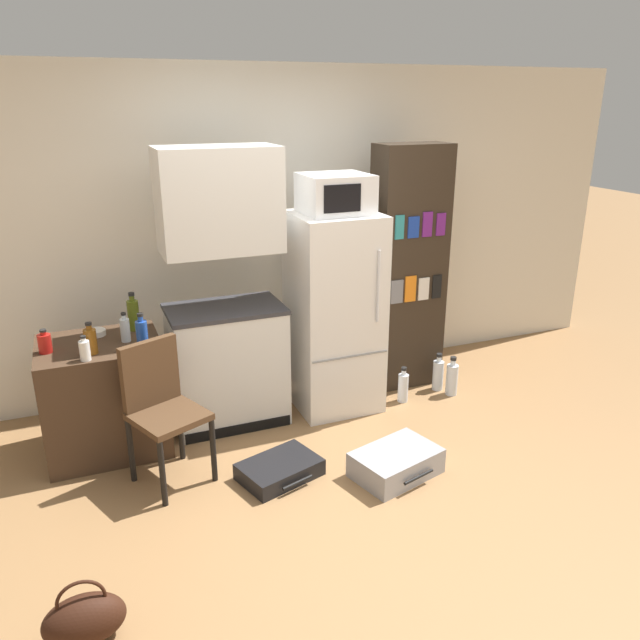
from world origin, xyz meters
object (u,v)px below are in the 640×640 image
at_px(bottle_clear_short, 125,329).
at_px(suitcase_large_flat, 280,469).
at_px(chair, 160,400).
at_px(water_bottle_front, 403,387).
at_px(refrigerator, 334,313).
at_px(bottle_ketchup_red, 45,343).
at_px(bottle_amber_beer, 91,341).
at_px(bookshelf, 408,269).
at_px(bottle_olive_oil, 133,314).
at_px(suitcase_small_flat, 396,463).
at_px(microwave, 335,194).
at_px(water_bottle_back, 438,374).
at_px(side_table, 104,396).
at_px(bottle_blue_soda, 142,334).
at_px(water_bottle_middle, 452,379).
at_px(bowl, 95,333).
at_px(bottle_milk_white, 85,350).
at_px(kitchen_hutch, 224,302).
at_px(handbag, 84,619).

xyz_separation_m(bottle_clear_short, suitcase_large_flat, (0.80, -0.76, -0.80)).
bearing_deg(chair, water_bottle_front, -13.15).
xyz_separation_m(refrigerator, bottle_ketchup_red, (-2.02, -0.08, 0.08)).
distance_m(refrigerator, bottle_amber_beer, 1.76).
relative_size(bookshelf, bottle_olive_oil, 7.30).
bearing_deg(suitcase_small_flat, bottle_clear_short, 130.22).
xyz_separation_m(bottle_olive_oil, suitcase_small_flat, (1.42, -1.22, -0.80)).
relative_size(chair, water_bottle_front, 3.06).
height_order(microwave, water_bottle_back, microwave).
bearing_deg(bookshelf, water_bottle_front, -119.24).
bearing_deg(bottle_olive_oil, side_table, -147.45).
bearing_deg(side_table, refrigerator, 0.89).
bearing_deg(refrigerator, suitcase_small_flat, -91.29).
xyz_separation_m(bottle_blue_soda, bottle_clear_short, (-0.09, 0.18, -0.02)).
distance_m(chair, water_bottle_middle, 2.40).
bearing_deg(refrigerator, chair, -159.19).
relative_size(bottle_amber_beer, suitcase_small_flat, 0.34).
xyz_separation_m(refrigerator, bottle_olive_oil, (-1.45, 0.14, 0.13)).
bearing_deg(refrigerator, suitcase_large_flat, -131.36).
distance_m(suitcase_small_flat, water_bottle_back, 1.34).
distance_m(side_table, water_bottle_middle, 2.68).
height_order(bookshelf, bottle_ketchup_red, bookshelf).
distance_m(bookshelf, suitcase_large_flat, 1.97).
xyz_separation_m(bottle_amber_beer, bowl, (0.04, 0.33, -0.07)).
distance_m(bottle_milk_white, water_bottle_front, 2.42).
bearing_deg(water_bottle_middle, bottle_blue_soda, -179.58).
xyz_separation_m(microwave, water_bottle_front, (0.52, -0.19, -1.53)).
bearing_deg(refrigerator, bowl, 175.72).
bearing_deg(suitcase_large_flat, bottle_milk_white, 136.08).
height_order(bottle_ketchup_red, water_bottle_back, bottle_ketchup_red).
relative_size(bottle_milk_white, chair, 0.18).
distance_m(bottle_milk_white, water_bottle_back, 2.78).
bearing_deg(side_table, kitchen_hutch, 4.79).
relative_size(kitchen_hutch, bottle_olive_oil, 7.41).
height_order(kitchen_hutch, microwave, kitchen_hutch).
bearing_deg(bottle_ketchup_red, water_bottle_back, -0.61).
bearing_deg(suitcase_large_flat, chair, 138.55).
xyz_separation_m(bookshelf, bottle_olive_oil, (-2.16, -0.01, -0.10)).
bearing_deg(bottle_olive_oil, suitcase_small_flat, -40.49).
bearing_deg(microwave, side_table, -179.15).
relative_size(bottle_ketchup_red, bottle_milk_white, 0.97).
xyz_separation_m(bottle_olive_oil, water_bottle_back, (2.34, -0.24, -0.75)).
distance_m(kitchen_hutch, bottle_blue_soda, 0.68).
xyz_separation_m(bookshelf, bowl, (-2.42, -0.02, -0.19)).
bearing_deg(bottle_ketchup_red, microwave, 2.09).
distance_m(side_table, bottle_amber_beer, 0.51).
bearing_deg(kitchen_hutch, water_bottle_front, -9.84).
bearing_deg(handbag, water_bottle_back, 29.73).
distance_m(handbag, water_bottle_back, 3.26).
bearing_deg(kitchen_hutch, bowl, 174.73).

